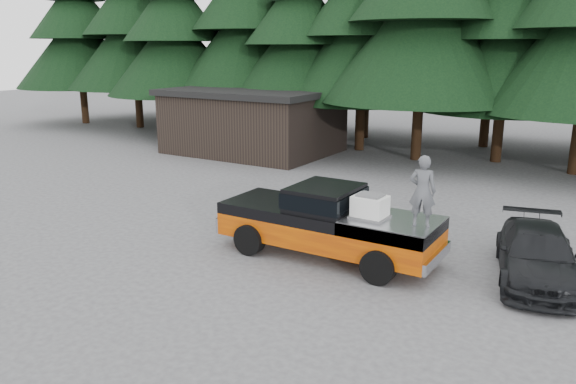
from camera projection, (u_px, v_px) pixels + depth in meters
The scene contains 7 objects.
ground at pixel (272, 252), 15.32m from camera, with size 120.00×120.00×0.00m, color #474749.
pickup_truck at pixel (328, 232), 14.83m from camera, with size 6.00×2.04×1.33m, color #CB5400, non-canonical shape.
truck_cab at pixel (325, 197), 14.63m from camera, with size 1.66×1.90×0.59m, color black.
air_compressor at pixel (370, 208), 13.76m from camera, with size 0.79×0.65×0.54m, color silver.
man_on_bed at pixel (422, 191), 13.02m from camera, with size 0.62×0.41×1.70m, color #4D4E53.
parked_car at pixel (537, 255), 13.36m from camera, with size 1.74×4.29×1.25m, color black.
utility_building at pixel (253, 120), 29.35m from camera, with size 8.40×6.40×3.30m.
Camera 1 is at (7.91, -12.05, 5.45)m, focal length 35.00 mm.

